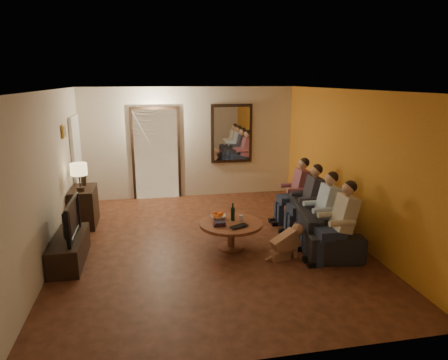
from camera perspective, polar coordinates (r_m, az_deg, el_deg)
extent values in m
cube|color=#3B1E0F|center=(7.00, -1.97, -9.08)|extent=(5.00, 6.00, 0.01)
cube|color=white|center=(6.43, -2.17, 12.73)|extent=(5.00, 6.00, 0.01)
cube|color=beige|center=(9.51, -4.89, 5.31)|extent=(5.00, 0.02, 2.60)
cube|color=beige|center=(3.79, 5.08, -8.63)|extent=(5.00, 0.02, 2.60)
cube|color=beige|center=(6.69, -23.73, 0.34)|extent=(0.02, 6.00, 2.60)
cube|color=beige|center=(7.39, 17.47, 2.11)|extent=(0.02, 6.00, 2.60)
cube|color=orange|center=(7.39, 17.40, 2.11)|extent=(0.01, 6.00, 2.60)
cube|color=#FFE0A5|center=(9.49, -9.66, 3.60)|extent=(1.00, 0.06, 2.10)
cube|color=black|center=(9.48, -9.66, 3.59)|extent=(1.12, 0.04, 2.22)
cube|color=silver|center=(9.53, -8.12, 2.79)|extent=(0.45, 0.03, 1.70)
cube|color=black|center=(9.60, 1.10, 6.64)|extent=(1.00, 0.05, 1.40)
cube|color=white|center=(9.57, 1.13, 6.62)|extent=(0.86, 0.02, 1.26)
cube|color=white|center=(8.95, -20.22, 2.08)|extent=(0.06, 0.85, 2.04)
cube|color=#B28C33|center=(7.85, -21.92, 6.50)|extent=(0.03, 0.28, 0.24)
cube|color=brown|center=(7.84, -21.81, 6.50)|extent=(0.01, 0.22, 0.18)
cube|color=black|center=(8.19, -19.35, -3.61)|extent=(0.45, 0.84, 0.74)
cube|color=black|center=(6.70, -21.21, -9.24)|extent=(0.45, 1.25, 0.42)
imported|color=black|center=(6.53, -21.59, -5.24)|extent=(1.00, 0.13, 0.57)
imported|color=black|center=(7.26, 13.62, -5.90)|extent=(2.30, 1.20, 0.64)
cylinder|color=brown|center=(6.76, 1.01, -7.88)|extent=(1.31, 1.31, 0.45)
imported|color=white|center=(6.83, -0.85, -5.31)|extent=(0.26, 0.26, 0.06)
cylinder|color=silver|center=(6.74, 2.44, -5.44)|extent=(0.06, 0.06, 0.10)
imported|color=black|center=(6.43, 2.42, -6.77)|extent=(0.39, 0.34, 0.03)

